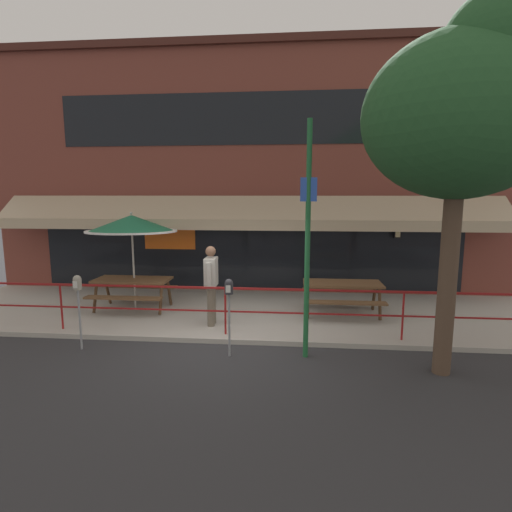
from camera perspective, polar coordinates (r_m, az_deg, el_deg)
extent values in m
plane|color=#2D2D30|center=(7.98, -4.72, -12.45)|extent=(120.00, 120.00, 0.00)
cube|color=#ADA89E|center=(9.83, -2.68, -7.98)|extent=(15.00, 4.00, 0.10)
cube|color=brown|center=(11.65, -1.24, 11.49)|extent=(15.00, 0.50, 6.86)
cube|color=black|center=(11.57, -1.42, 19.04)|extent=(10.50, 0.02, 1.40)
cube|color=#46211B|center=(12.28, -1.34, 28.21)|extent=(15.00, 0.62, 0.20)
cube|color=black|center=(11.48, -1.35, 1.12)|extent=(12.00, 0.02, 2.30)
cube|color=orange|center=(11.90, -12.20, 2.65)|extent=(1.50, 0.02, 0.70)
cube|color=tan|center=(10.85, -1.71, 6.76)|extent=(13.80, 0.92, 0.70)
cube|color=tan|center=(10.37, -2.04, 4.45)|extent=(13.80, 0.08, 0.28)
cube|color=black|center=(11.55, 19.38, 4.06)|extent=(0.04, 0.28, 0.04)
cube|color=black|center=(11.43, 19.50, 3.10)|extent=(0.18, 0.18, 0.28)
cube|color=beige|center=(11.43, 19.50, 3.10)|extent=(0.13, 0.19, 0.20)
cylinder|color=maroon|center=(9.28, -26.04, -6.54)|extent=(0.04, 0.04, 0.95)
cylinder|color=maroon|center=(8.07, -4.40, -7.88)|extent=(0.04, 0.04, 0.95)
cylinder|color=maroon|center=(8.24, 20.24, -8.06)|extent=(0.04, 0.04, 0.95)
cube|color=maroon|center=(7.95, -4.44, -4.59)|extent=(13.80, 0.04, 0.04)
cube|color=maroon|center=(8.07, -4.40, -7.88)|extent=(13.80, 0.03, 0.03)
cube|color=brown|center=(10.13, -17.23, -3.26)|extent=(1.80, 0.80, 0.05)
cube|color=brown|center=(9.67, -18.46, -5.70)|extent=(1.80, 0.26, 0.04)
cube|color=brown|center=(10.71, -15.98, -4.19)|extent=(1.80, 0.26, 0.04)
cylinder|color=#48311E|center=(9.64, -13.44, -5.96)|extent=(0.07, 0.30, 0.73)
cylinder|color=#48311E|center=(10.23, -12.29, -5.07)|extent=(0.07, 0.30, 0.73)
cylinder|color=#48311E|center=(10.26, -21.97, -5.47)|extent=(0.07, 0.30, 0.73)
cylinder|color=#48311E|center=(10.81, -20.43, -4.67)|extent=(0.07, 0.30, 0.73)
cube|color=brown|center=(9.49, 12.23, -3.85)|extent=(1.80, 0.80, 0.05)
cube|color=brown|center=(9.00, 12.61, -6.52)|extent=(1.80, 0.26, 0.04)
cube|color=brown|center=(10.12, 11.79, -4.79)|extent=(1.80, 0.26, 0.04)
cylinder|color=#48311E|center=(9.41, 17.26, -6.49)|extent=(0.07, 0.30, 0.73)
cylinder|color=#48311E|center=(10.01, 16.52, -5.54)|extent=(0.07, 0.30, 0.73)
cylinder|color=#48311E|center=(9.21, 7.41, -6.49)|extent=(0.07, 0.30, 0.73)
cylinder|color=#48311E|center=(9.82, 7.28, -5.51)|extent=(0.07, 0.30, 0.73)
cylinder|color=#B7B2A8|center=(10.15, -17.11, -0.87)|extent=(0.04, 0.04, 2.30)
cone|color=#1E6B47|center=(10.04, -17.35, 4.48)|extent=(2.10, 2.11, 0.46)
cylinder|color=white|center=(10.05, -17.30, 3.40)|extent=(2.14, 2.14, 0.10)
sphere|color=#B7B2A8|center=(10.03, -17.42, 5.85)|extent=(0.07, 0.07, 0.07)
cylinder|color=#665B4C|center=(8.59, -6.49, -7.17)|extent=(0.15, 0.15, 0.86)
cylinder|color=#665B4C|center=(8.78, -6.24, -6.82)|extent=(0.15, 0.15, 0.86)
cube|color=#B2ADA3|center=(8.52, -6.44, -2.26)|extent=(0.25, 0.40, 0.60)
cylinder|color=#B2ADA3|center=(8.28, -6.78, -2.81)|extent=(0.10, 0.10, 0.54)
cylinder|color=#B2ADA3|center=(8.78, -6.13, -2.13)|extent=(0.10, 0.10, 0.54)
sphere|color=brown|center=(8.45, -6.50, 0.67)|extent=(0.22, 0.22, 0.22)
cylinder|color=gray|center=(8.22, -23.86, -8.32)|extent=(0.04, 0.04, 1.15)
cylinder|color=gray|center=(8.05, -24.16, -3.72)|extent=(0.15, 0.15, 0.20)
sphere|color=gray|center=(8.03, -24.20, -3.02)|extent=(0.14, 0.14, 0.14)
cube|color=silver|center=(7.98, -24.45, -3.77)|extent=(0.08, 0.01, 0.13)
cylinder|color=gray|center=(7.24, -3.84, -9.86)|extent=(0.04, 0.04, 1.15)
cylinder|color=#2D2D33|center=(7.05, -3.90, -4.66)|extent=(0.15, 0.15, 0.20)
sphere|color=#2D2D33|center=(7.03, -3.90, -3.86)|extent=(0.14, 0.14, 0.14)
cube|color=silver|center=(6.97, -4.00, -4.73)|extent=(0.08, 0.01, 0.13)
cylinder|color=#1E6033|center=(6.92, 7.37, 1.87)|extent=(0.09, 0.09, 4.12)
cube|color=blue|center=(6.85, 7.53, 9.41)|extent=(0.28, 0.02, 0.40)
cylinder|color=brown|center=(7.00, 25.69, -3.13)|extent=(0.28, 0.28, 3.10)
ellipsoid|color=#235128|center=(6.96, 27.12, 17.33)|extent=(2.88, 2.59, 2.45)
ellipsoid|color=#235128|center=(7.06, 32.17, 24.04)|extent=(1.73, 1.58, 1.58)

